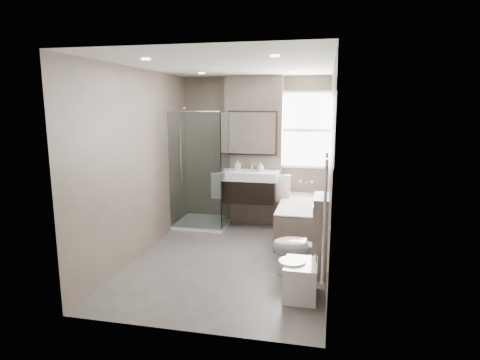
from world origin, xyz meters
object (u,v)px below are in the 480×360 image
(vanity, at_px, (250,186))
(toilet, at_px, (300,246))
(bathtub, at_px, (303,218))
(bidet, at_px, (300,279))

(vanity, xyz_separation_m, toilet, (0.97, -1.73, -0.39))
(vanity, xyz_separation_m, bathtub, (0.92, -0.33, -0.43))
(vanity, height_order, bathtub, vanity)
(vanity, bearing_deg, toilet, -60.75)
(bathtub, xyz_separation_m, toilet, (0.05, -1.41, 0.04))
(vanity, relative_size, toilet, 1.35)
(vanity, distance_m, bidet, 2.65)
(bidet, bearing_deg, toilet, 93.83)
(bidet, bearing_deg, bathtub, 92.47)
(bathtub, height_order, bidet, bathtub)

